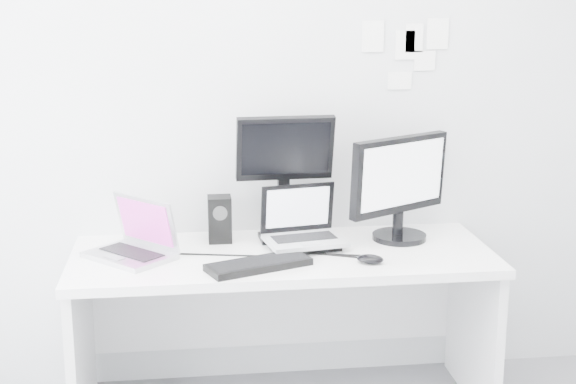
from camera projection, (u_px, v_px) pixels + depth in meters
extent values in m
plane|color=silver|center=(274.00, 98.00, 3.71)|extent=(3.60, 0.00, 3.60)
cube|color=white|center=(283.00, 331.00, 3.61)|extent=(1.80, 0.70, 0.73)
cube|color=#A9A9AE|center=(128.00, 228.00, 3.41)|extent=(0.43, 0.43, 0.26)
cube|color=black|center=(220.00, 219.00, 3.65)|extent=(0.12, 0.12, 0.21)
cube|color=#B7B9BE|center=(305.00, 218.00, 3.54)|extent=(0.37, 0.31, 0.28)
cube|color=black|center=(284.00, 176.00, 3.64)|extent=(0.43, 0.17, 0.58)
cube|color=black|center=(401.00, 187.00, 3.65)|extent=(0.58, 0.47, 0.49)
cube|color=black|center=(259.00, 265.00, 3.32)|extent=(0.45, 0.30, 0.03)
ellipsoid|color=black|center=(370.00, 259.00, 3.38)|extent=(0.13, 0.11, 0.04)
cube|color=white|center=(373.00, 36.00, 3.70)|extent=(0.10, 0.00, 0.14)
cube|color=white|center=(405.00, 45.00, 3.73)|extent=(0.09, 0.00, 0.13)
cube|color=white|center=(438.00, 34.00, 3.73)|extent=(0.10, 0.00, 0.14)
cube|color=white|center=(400.00, 81.00, 3.76)|extent=(0.11, 0.00, 0.08)
cube|color=white|center=(425.00, 61.00, 3.75)|extent=(0.10, 0.00, 0.09)
cube|color=white|center=(414.00, 38.00, 3.72)|extent=(0.08, 0.00, 0.13)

